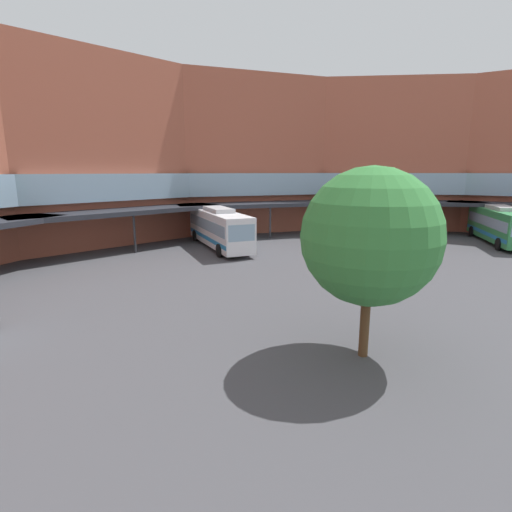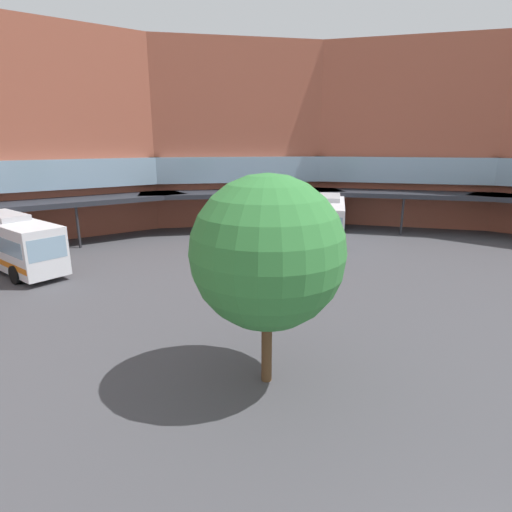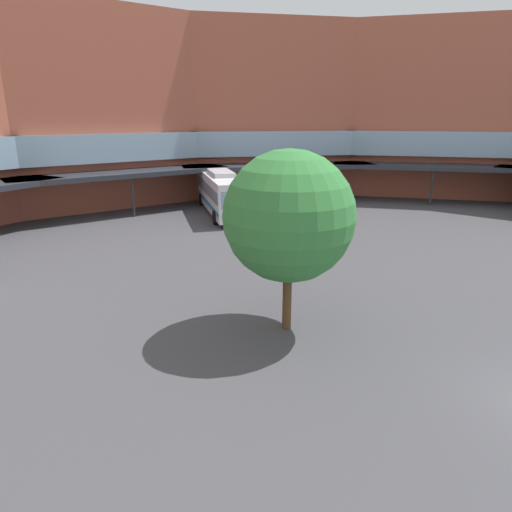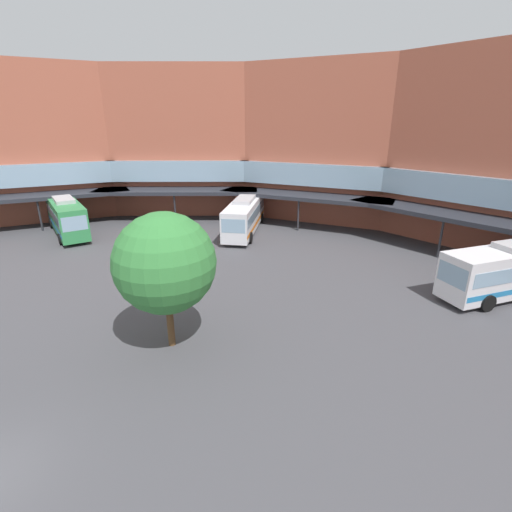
% 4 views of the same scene
% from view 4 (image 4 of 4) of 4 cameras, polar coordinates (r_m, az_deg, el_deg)
% --- Properties ---
extents(station_building, '(85.40, 50.92, 17.21)m').
position_cam_4_polar(station_building, '(27.46, 9.58, 13.53)').
color(station_building, '#AD5942').
rests_on(station_building, ground).
extents(bus_2, '(7.60, 11.26, 3.63)m').
position_cam_4_polar(bus_2, '(39.35, -1.75, 6.31)').
color(bus_2, white).
rests_on(bus_2, ground).
extents(bus_3, '(10.60, 5.78, 3.80)m').
position_cam_4_polar(bus_3, '(43.15, -27.01, 5.48)').
color(bus_3, '#338C4C').
rests_on(bus_3, ground).
extents(plaza_tree, '(5.04, 5.04, 7.15)m').
position_cam_4_polar(plaza_tree, '(18.69, -13.75, -1.07)').
color(plaza_tree, brown).
rests_on(plaza_tree, ground).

